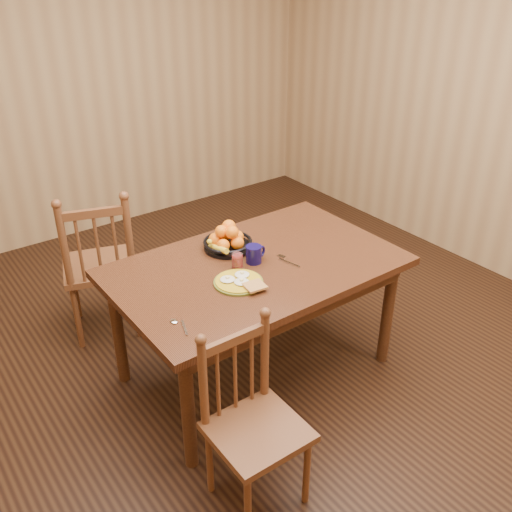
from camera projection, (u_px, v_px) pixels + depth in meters
room at (256, 162)px, 2.90m from camera, size 4.52×5.02×2.72m
dining_table at (256, 277)px, 3.23m from camera, size 1.60×1.00×0.75m
chair_far at (100, 266)px, 3.67m from camera, size 0.58×0.57×1.02m
chair_near at (253, 424)px, 2.56m from camera, size 0.41×0.39×0.89m
breakfast_plate at (239, 282)px, 3.00m from camera, size 0.26×0.29×0.04m
fork at (287, 261)px, 3.22m from camera, size 0.05×0.18×0.00m
spoon at (178, 323)px, 2.68m from camera, size 0.06×0.16×0.01m
coffee_mug at (254, 254)px, 3.19m from camera, size 0.13×0.09×0.10m
juice_glass at (237, 262)px, 3.12m from camera, size 0.06×0.06×0.09m
fruit_bowl at (227, 240)px, 3.32m from camera, size 0.29×0.29×0.17m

